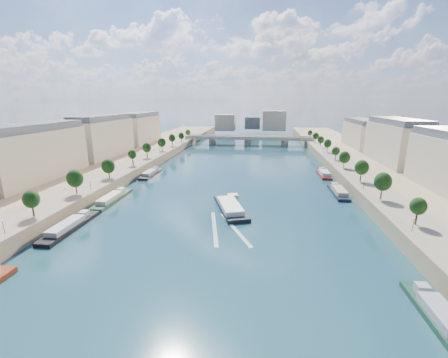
# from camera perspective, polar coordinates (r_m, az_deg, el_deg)

# --- Properties ---
(ground) EXTENTS (700.00, 700.00, 0.00)m
(ground) POSITION_cam_1_polar(r_m,az_deg,el_deg) (139.28, 1.81, -1.34)
(ground) COLOR #0B2334
(ground) RESTS_ON ground
(quay_left) EXTENTS (44.00, 520.00, 5.00)m
(quay_left) POSITION_cam_1_polar(r_m,az_deg,el_deg) (161.97, -24.44, 0.54)
(quay_left) COLOR #9E8460
(quay_left) RESTS_ON ground
(quay_right) EXTENTS (44.00, 520.00, 5.00)m
(quay_right) POSITION_cam_1_polar(r_m,az_deg,el_deg) (150.19, 30.32, -1.22)
(quay_right) COLOR #9E8460
(quay_right) RESTS_ON ground
(pave_left) EXTENTS (14.00, 520.00, 0.10)m
(pave_left) POSITION_cam_1_polar(r_m,az_deg,el_deg) (154.07, -19.78, 1.30)
(pave_left) COLOR gray
(pave_left) RESTS_ON quay_left
(pave_right) EXTENTS (14.00, 520.00, 0.10)m
(pave_right) POSITION_cam_1_polar(r_m,az_deg,el_deg) (144.31, 24.98, -0.09)
(pave_right) COLOR gray
(pave_right) RESTS_ON quay_right
(trees_left) EXTENTS (4.80, 268.80, 8.26)m
(trees_left) POSITION_cam_1_polar(r_m,az_deg,el_deg) (153.83, -18.96, 3.42)
(trees_left) COLOR #382B1E
(trees_left) RESTS_ON ground
(trees_right) EXTENTS (4.80, 268.80, 8.26)m
(trees_right) POSITION_cam_1_polar(r_m,az_deg,el_deg) (151.93, 23.39, 2.87)
(trees_right) COLOR #382B1E
(trees_right) RESTS_ON ground
(lamps_left) EXTENTS (0.36, 200.36, 4.28)m
(lamps_left) POSITION_cam_1_polar(r_m,az_deg,el_deg) (142.79, -20.05, 1.39)
(lamps_left) COLOR black
(lamps_left) RESTS_ON ground
(lamps_right) EXTENTS (0.36, 200.36, 4.28)m
(lamps_right) POSITION_cam_1_polar(r_m,az_deg,el_deg) (147.07, 22.86, 1.49)
(lamps_right) COLOR black
(lamps_right) RESTS_ON ground
(buildings_left) EXTENTS (16.00, 226.00, 23.20)m
(buildings_left) POSITION_cam_1_polar(r_m,az_deg,el_deg) (176.44, -26.52, 6.01)
(buildings_left) COLOR beige
(buildings_left) RESTS_ON ground
(buildings_right) EXTENTS (16.00, 226.00, 23.20)m
(buildings_right) POSITION_cam_1_polar(r_m,az_deg,el_deg) (163.68, 33.58, 4.52)
(buildings_right) COLOR beige
(buildings_right) RESTS_ON ground
(skyline) EXTENTS (79.00, 42.00, 22.00)m
(skyline) POSITION_cam_1_polar(r_m,az_deg,el_deg) (353.66, 5.90, 10.82)
(skyline) COLOR beige
(skyline) RESTS_ON ground
(bridge) EXTENTS (112.00, 12.00, 8.15)m
(bridge) POSITION_cam_1_polar(r_m,az_deg,el_deg) (267.82, 4.61, 7.54)
(bridge) COLOR #C1B79E
(bridge) RESTS_ON ground
(tour_barge) EXTENTS (16.03, 28.28, 3.74)m
(tour_barge) POSITION_cam_1_polar(r_m,az_deg,el_deg) (109.43, 1.23, -5.34)
(tour_barge) COLOR black
(tour_barge) RESTS_ON ground
(wake) EXTENTS (15.74, 25.71, 0.04)m
(wake) POSITION_cam_1_polar(r_m,az_deg,el_deg) (94.51, 0.12, -9.35)
(wake) COLOR silver
(wake) RESTS_ON ground
(moored_barges_left) EXTENTS (5.00, 125.10, 3.60)m
(moored_barges_left) POSITION_cam_1_polar(r_m,az_deg,el_deg) (117.49, -22.96, -5.22)
(moored_barges_left) COLOR maroon
(moored_barges_left) RESTS_ON ground
(moored_barges_right) EXTENTS (5.00, 160.68, 3.60)m
(moored_barges_right) POSITION_cam_1_polar(r_m,az_deg,el_deg) (101.13, 25.94, -8.76)
(moored_barges_right) COLOR black
(moored_barges_right) RESTS_ON ground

